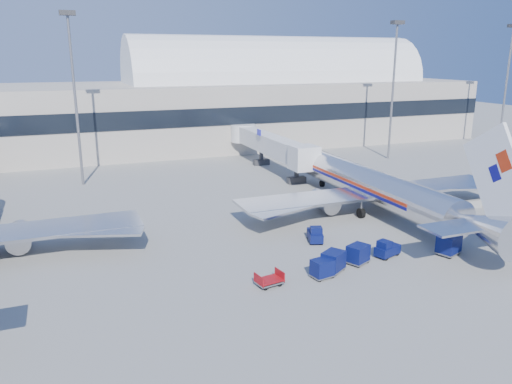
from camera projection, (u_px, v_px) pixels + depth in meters
name	position (u px, v px, depth m)	size (l,w,h in m)	color
ground	(316.00, 237.00, 48.55)	(260.00, 260.00, 0.00)	gray
terminal	(109.00, 110.00, 92.08)	(170.00, 28.15, 21.00)	#B2AA9E
airliner_main	(377.00, 188.00, 55.34)	(32.00, 37.26, 12.07)	silver
jetbridge_near	(267.00, 143.00, 77.87)	(4.40, 27.50, 6.25)	silver
mast_west	(73.00, 74.00, 64.59)	(2.00, 1.20, 22.60)	slate
mast_east	(394.00, 70.00, 82.16)	(2.00, 1.20, 22.60)	slate
mast_far_east	(508.00, 69.00, 90.95)	(2.00, 1.20, 22.60)	slate
barrier_near	(448.00, 207.00, 56.55)	(3.00, 0.55, 0.90)	#9E9E96
barrier_mid	(471.00, 204.00, 57.71)	(3.00, 0.55, 0.90)	#9E9E96
barrier_far	(493.00, 201.00, 58.87)	(3.00, 0.55, 0.90)	#9E9E96
tug_lead	(387.00, 249.00, 43.66)	(2.66, 1.92, 1.56)	#091045
tug_right	(456.00, 223.00, 50.38)	(2.80, 1.95, 1.66)	#091045
tug_left	(315.00, 234.00, 47.14)	(1.97, 2.74, 1.61)	#091045
cart_train_a	(358.00, 254.00, 42.14)	(2.29, 2.08, 1.65)	#091045
cart_train_b	(333.00, 261.00, 40.55)	(2.43, 2.29, 1.71)	#091045
cart_train_c	(322.00, 268.00, 39.44)	(1.93, 1.60, 1.52)	#091045
cart_solo_near	(449.00, 244.00, 44.01)	(2.50, 2.22, 1.83)	#091045
cart_solo_far	(495.00, 227.00, 49.07)	(1.91, 1.60, 1.49)	#091045
cart_open_red	(269.00, 281.00, 38.17)	(2.20, 1.72, 0.54)	slate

